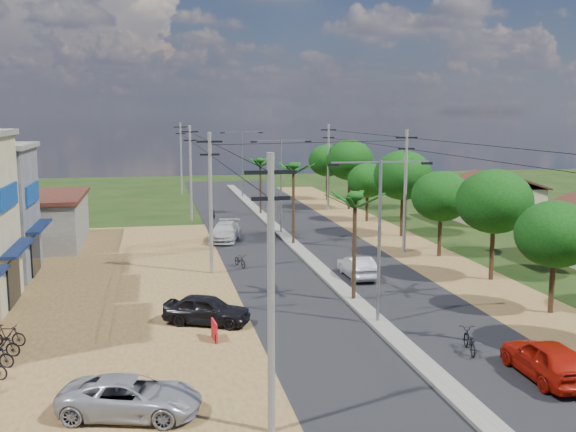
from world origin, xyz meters
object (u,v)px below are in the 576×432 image
Objects in this scene: car_silver_mid at (357,267)px; car_parked_dark at (207,310)px; car_white_far at (225,232)px; car_red_near at (546,360)px; moto_rider_east at (469,342)px; car_parked_silver at (131,398)px; roadside_sign at (214,331)px.

car_parked_dark reaches higher than car_silver_mid.
car_silver_mid is 0.98× the size of car_parked_dark.
car_white_far is at bearing 15.63° from car_parked_dark.
car_parked_dark is (-12.26, 9.41, -0.07)m from car_red_near.
moto_rider_east is at bearing -59.00° from car_white_far.
car_red_near reaches higher than car_parked_silver.
roadside_sign is at bearing -6.43° from moto_rider_east.
car_white_far is at bearing 76.64° from roadside_sign.
car_white_far is (-9.12, 30.62, -0.05)m from car_red_near.
car_parked_dark is at bearing -4.17° from car_parked_silver.
car_silver_mid is 21.54m from car_parked_silver.
car_white_far reaches higher than roadside_sign.
car_silver_mid is 13.65m from moto_rider_east.
roadside_sign is at bearing 44.61° from car_silver_mid.
car_silver_mid is 12.40m from car_parked_dark.
car_parked_dark is at bearing -17.03° from moto_rider_east.
car_silver_mid reaches higher than roadside_sign.
car_parked_silver is (-6.46, -30.75, -0.07)m from car_white_far.
car_white_far is at bearing -72.10° from car_red_near.
moto_rider_east is at bearing -61.39° from car_parked_silver.
car_silver_mid is at bearing 39.29° from roadside_sign.
car_red_near is at bearing -74.48° from car_parked_silver.
car_parked_silver is at bearing 1.79° from car_red_near.
moto_rider_east reaches higher than roadside_sign.
car_parked_dark is 2.17× the size of moto_rider_east.
car_red_near reaches higher than car_white_far.
car_red_near is 17.04m from car_silver_mid.
car_red_near is at bearing -35.99° from roadside_sign.
car_white_far is at bearing -64.60° from car_silver_mid.
car_silver_mid is 3.69× the size of roadside_sign.
car_parked_dark is at bearing 87.04° from roadside_sign.
roadside_sign is at bearing -81.61° from car_white_far.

